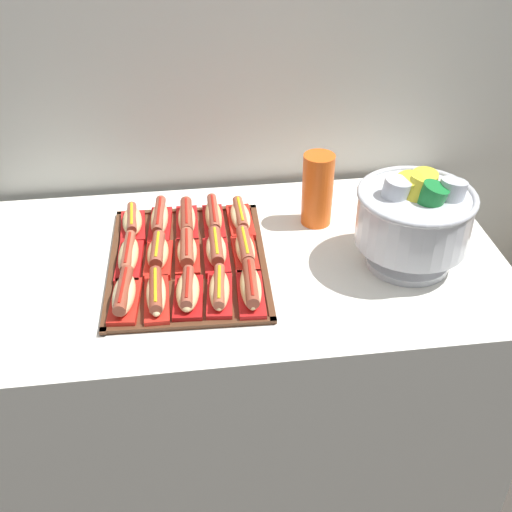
{
  "coord_description": "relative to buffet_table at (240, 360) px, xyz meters",
  "views": [
    {
      "loc": [
        -0.14,
        -1.41,
        1.78
      ],
      "look_at": [
        0.05,
        -0.0,
        0.78
      ],
      "focal_mm": 46.19,
      "sensor_mm": 36.0,
      "label": 1
    }
  ],
  "objects": [
    {
      "name": "ground_plane",
      "position": [
        0.0,
        0.0,
        -0.4
      ],
      "size": [
        10.0,
        10.0,
        0.0
      ],
      "primitive_type": "plane",
      "color": "#38332D"
    },
    {
      "name": "back_wall",
      "position": [
        0.0,
        0.47,
        0.9
      ],
      "size": [
        6.0,
        0.1,
        2.6
      ],
      "primitive_type": "cube",
      "color": "beige",
      "rests_on": "ground_plane"
    },
    {
      "name": "buffet_table",
      "position": [
        0.0,
        0.0,
        0.0
      ],
      "size": [
        1.4,
        0.79,
        0.77
      ],
      "color": "white",
      "rests_on": "ground_plane"
    },
    {
      "name": "serving_tray",
      "position": [
        -0.13,
        -0.0,
        0.37
      ],
      "size": [
        0.42,
        0.54,
        0.01
      ],
      "color": "#56331E",
      "rests_on": "buffet_table"
    },
    {
      "name": "hot_dog_0",
      "position": [
        -0.29,
        -0.16,
        0.4
      ],
      "size": [
        0.08,
        0.17,
        0.06
      ],
      "color": "red",
      "rests_on": "serving_tray"
    },
    {
      "name": "hot_dog_1",
      "position": [
        -0.21,
        -0.17,
        0.4
      ],
      "size": [
        0.06,
        0.18,
        0.06
      ],
      "color": "red",
      "rests_on": "serving_tray"
    },
    {
      "name": "hot_dog_2",
      "position": [
        -0.14,
        -0.17,
        0.4
      ],
      "size": [
        0.08,
        0.17,
        0.06
      ],
      "color": "#B21414",
      "rests_on": "serving_tray"
    },
    {
      "name": "hot_dog_3",
      "position": [
        -0.06,
        -0.17,
        0.4
      ],
      "size": [
        0.08,
        0.17,
        0.06
      ],
      "color": "red",
      "rests_on": "serving_tray"
    },
    {
      "name": "hot_dog_4",
      "position": [
        0.01,
        -0.17,
        0.4
      ],
      "size": [
        0.07,
        0.18,
        0.06
      ],
      "color": "red",
      "rests_on": "serving_tray"
    },
    {
      "name": "hot_dog_5",
      "position": [
        -0.28,
        0.0,
        0.4
      ],
      "size": [
        0.07,
        0.18,
        0.06
      ],
      "color": "red",
      "rests_on": "serving_tray"
    },
    {
      "name": "hot_dog_6",
      "position": [
        -0.21,
        -0.0,
        0.4
      ],
      "size": [
        0.08,
        0.16,
        0.06
      ],
      "color": "red",
      "rests_on": "serving_tray"
    },
    {
      "name": "hot_dog_7",
      "position": [
        -0.13,
        -0.0,
        0.4
      ],
      "size": [
        0.07,
        0.16,
        0.06
      ],
      "color": "red",
      "rests_on": "serving_tray"
    },
    {
      "name": "hot_dog_8",
      "position": [
        -0.06,
        -0.01,
        0.4
      ],
      "size": [
        0.07,
        0.16,
        0.06
      ],
      "color": "red",
      "rests_on": "serving_tray"
    },
    {
      "name": "hot_dog_9",
      "position": [
        0.02,
        -0.01,
        0.4
      ],
      "size": [
        0.06,
        0.17,
        0.06
      ],
      "color": "red",
      "rests_on": "serving_tray"
    },
    {
      "name": "hot_dog_10",
      "position": [
        -0.28,
        0.17,
        0.4
      ],
      "size": [
        0.07,
        0.15,
        0.06
      ],
      "color": "red",
      "rests_on": "serving_tray"
    },
    {
      "name": "hot_dog_11",
      "position": [
        -0.2,
        0.16,
        0.4
      ],
      "size": [
        0.07,
        0.18,
        0.06
      ],
      "color": "red",
      "rests_on": "serving_tray"
    },
    {
      "name": "hot_dog_12",
      "position": [
        -0.13,
        0.16,
        0.4
      ],
      "size": [
        0.06,
        0.18,
        0.06
      ],
      "color": "red",
      "rests_on": "serving_tray"
    },
    {
      "name": "hot_dog_13",
      "position": [
        -0.05,
        0.16,
        0.4
      ],
      "size": [
        0.06,
        0.18,
        0.06
      ],
      "color": "red",
      "rests_on": "serving_tray"
    },
    {
      "name": "hot_dog_14",
      "position": [
        0.02,
        0.16,
        0.4
      ],
      "size": [
        0.07,
        0.17,
        0.06
      ],
      "color": "red",
      "rests_on": "serving_tray"
    },
    {
      "name": "punch_bowl",
      "position": [
        0.44,
        -0.07,
        0.51
      ],
      "size": [
        0.3,
        0.3,
        0.26
      ],
      "color": "silver",
      "rests_on": "buffet_table"
    },
    {
      "name": "cup_stack",
      "position": [
        0.24,
        0.16,
        0.47
      ],
      "size": [
        0.09,
        0.09,
        0.21
      ],
      "color": "#EA5B19",
      "rests_on": "buffet_table"
    }
  ]
}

